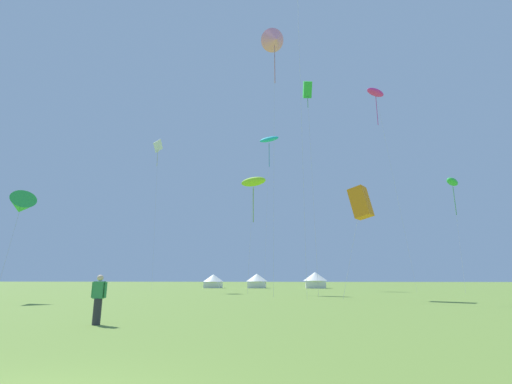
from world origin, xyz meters
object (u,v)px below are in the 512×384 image
person_spectator (98,300)px  festival_tent_right (257,280)px  kite_pink_delta (274,40)px  kite_green_box (307,90)px  kite_cyan_parafoil (269,140)px  kite_green_delta (21,206)px  kite_magenta_parafoil (375,93)px  kite_orange_box (361,203)px  festival_tent_left (213,280)px  kite_lime_parafoil (253,182)px  festival_tent_center (315,279)px  kite_green_parafoil (452,182)px  kite_white_diamond (158,148)px

person_spectator → festival_tent_right: bearing=89.6°
kite_pink_delta → festival_tent_right: 41.18m
kite_green_box → person_spectator: 30.93m
kite_cyan_parafoil → kite_green_delta: bearing=-117.0°
kite_cyan_parafoil → kite_magenta_parafoil: (16.16, -10.28, 2.53)m
kite_orange_box → festival_tent_left: 41.00m
kite_lime_parafoil → festival_tent_left: kite_lime_parafoil is taller
kite_cyan_parafoil → festival_tent_left: kite_cyan_parafoil is taller
festival_tent_right → festival_tent_center: bearing=0.0°
kite_lime_parafoil → kite_cyan_parafoil: 22.50m
kite_cyan_parafoil → festival_tent_left: bearing=149.2°
kite_orange_box → kite_green_box: bearing=137.5°
kite_lime_parafoil → kite_cyan_parafoil: size_ratio=0.52×
kite_green_parafoil → kite_cyan_parafoil: size_ratio=0.54×
kite_green_parafoil → festival_tent_left: 41.57m
kite_green_parafoil → festival_tent_right: 35.32m
kite_pink_delta → kite_white_diamond: bearing=138.9°
kite_green_delta → kite_lime_parafoil: bearing=42.7°
kite_green_delta → festival_tent_right: (14.53, 40.30, -5.79)m
person_spectator → kite_orange_box: bearing=55.1°
festival_tent_center → kite_magenta_parafoil: bearing=-62.4°
kite_lime_parafoil → festival_tent_left: bearing=111.7°
festival_tent_right → festival_tent_center: (10.25, 0.00, 0.14)m
kite_orange_box → kite_cyan_parafoil: size_ratio=0.36×
kite_white_diamond → kite_magenta_parafoil: 32.96m
festival_tent_center → kite_green_delta: bearing=-121.6°
festival_tent_right → kite_magenta_parafoil: bearing=-41.3°
kite_magenta_parafoil → festival_tent_center: size_ratio=6.74×
kite_cyan_parafoil → kite_pink_delta: kite_pink_delta is taller
kite_green_parafoil → kite_cyan_parafoil: 29.88m
kite_pink_delta → festival_tent_right: (-5.12, 32.48, -24.79)m
kite_white_diamond → kite_pink_delta: bearing=-41.1°
kite_green_box → kite_lime_parafoil: 12.09m
kite_lime_parafoil → festival_tent_left: (-9.94, 24.98, -11.38)m
kite_green_box → kite_white_diamond: bearing=145.5°
festival_tent_center → kite_pink_delta: bearing=-99.0°
kite_magenta_parafoil → kite_cyan_parafoil: bearing=147.5°
kite_green_delta → kite_pink_delta: 28.43m
kite_green_parafoil → kite_green_delta: (-41.03, -20.25, -6.16)m
person_spectator → kite_cyan_parafoil: bearing=86.1°
festival_tent_center → kite_cyan_parafoil: bearing=-139.6°
kite_green_parafoil → kite_pink_delta: 27.86m
kite_green_delta → festival_tent_left: bearing=80.6°
kite_lime_parafoil → festival_tent_left: size_ratio=3.67×
kite_orange_box → kite_magenta_parafoil: kite_magenta_parafoil is taller
kite_cyan_parafoil → kite_pink_delta: bearing=-84.9°
kite_white_diamond → festival_tent_left: (5.33, 16.48, -19.23)m
kite_white_diamond → kite_pink_delta: 24.96m
kite_lime_parafoil → kite_cyan_parafoil: kite_cyan_parafoil is taller
kite_green_delta → festival_tent_right: size_ratio=2.19×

